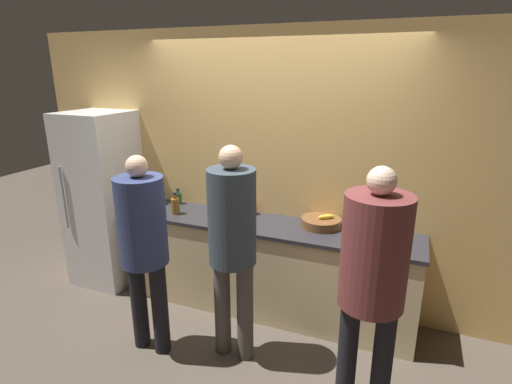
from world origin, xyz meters
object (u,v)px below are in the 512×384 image
object	(u,v)px
fruit_bowl	(321,222)
cup_red	(252,210)
person_right	(373,270)
bottle_green	(178,197)
utensil_crock	(351,223)
bottle_amber	(175,205)
person_center	(232,236)
refrigerator	(104,199)
cup_yellow	(381,240)
person_left	(143,238)

from	to	relation	value
fruit_bowl	cup_red	world-z (taller)	fruit_bowl
person_right	cup_red	size ratio (longest dim) A/B	18.77
bottle_green	utensil_crock	bearing A→B (deg)	-2.51
bottle_amber	bottle_green	size ratio (longest dim) A/B	1.32
person_center	cup_red	world-z (taller)	person_center
utensil_crock	fruit_bowl	bearing A→B (deg)	178.74
refrigerator	fruit_bowl	size ratio (longest dim) A/B	5.18
cup_yellow	fruit_bowl	bearing A→B (deg)	159.60
cup_red	person_left	bearing A→B (deg)	-113.93
cup_yellow	bottle_green	bearing A→B (deg)	172.52
cup_red	bottle_amber	bearing A→B (deg)	-158.94
person_right	bottle_green	bearing A→B (deg)	152.88
refrigerator	cup_red	bearing A→B (deg)	8.22
refrigerator	utensil_crock	world-z (taller)	refrigerator
person_center	bottle_green	bearing A→B (deg)	139.56
fruit_bowl	bottle_green	bearing A→B (deg)	177.28
refrigerator	person_right	size ratio (longest dim) A/B	1.07
fruit_bowl	cup_yellow	world-z (taller)	fruit_bowl
bottle_amber	bottle_green	xyz separation A→B (m)	(-0.14, 0.27, -0.02)
person_left	person_center	xyz separation A→B (m)	(0.67, 0.19, 0.05)
refrigerator	person_center	bearing A→B (deg)	-19.55
bottle_green	person_left	bearing A→B (deg)	-71.07
bottle_green	bottle_amber	bearing A→B (deg)	-62.55
refrigerator	person_right	bearing A→B (deg)	-16.10
person_right	refrigerator	bearing A→B (deg)	163.90
utensil_crock	cup_yellow	size ratio (longest dim) A/B	3.37
bottle_amber	cup_yellow	bearing A→B (deg)	0.11
cup_red	utensil_crock	bearing A→B (deg)	-4.34
person_left	person_right	bearing A→B (deg)	0.24
utensil_crock	cup_red	bearing A→B (deg)	175.66
person_right	cup_yellow	xyz separation A→B (m)	(-0.01, 0.79, -0.13)
person_right	cup_yellow	bearing A→B (deg)	90.94
refrigerator	person_left	size ratio (longest dim) A/B	1.11
fruit_bowl	bottle_amber	xyz separation A→B (m)	(-1.38, -0.20, 0.04)
person_left	utensil_crock	world-z (taller)	person_left
utensil_crock	cup_yellow	bearing A→B (deg)	-35.10
cup_yellow	cup_red	size ratio (longest dim) A/B	0.98
bottle_green	cup_yellow	world-z (taller)	bottle_green
utensil_crock	cup_yellow	distance (m)	0.34
bottle_green	cup_red	size ratio (longest dim) A/B	1.80
fruit_bowl	bottle_green	size ratio (longest dim) A/B	2.15
person_left	bottle_green	world-z (taller)	person_left
refrigerator	person_center	xyz separation A→B (m)	(1.81, -0.64, 0.13)
person_center	bottle_green	xyz separation A→B (m)	(-1.03, 0.88, -0.09)
refrigerator	cup_yellow	world-z (taller)	refrigerator
refrigerator	bottle_green	bearing A→B (deg)	17.17
fruit_bowl	person_center	bearing A→B (deg)	-121.35
bottle_green	cup_red	distance (m)	0.84
refrigerator	person_right	distance (m)	2.96
cup_yellow	cup_red	world-z (taller)	cup_red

